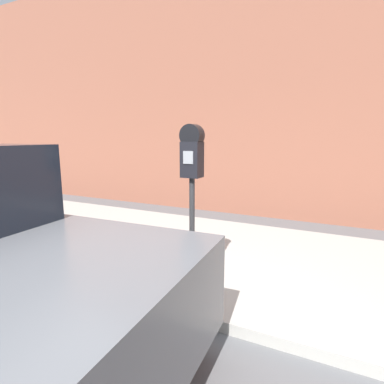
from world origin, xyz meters
name	(u,v)px	position (x,y,z in m)	size (l,w,h in m)	color
ground_plane	(74,370)	(0.00, 0.00, 0.00)	(60.00, 60.00, 0.00)	slate
sidewalk	(204,252)	(0.00, 2.20, 0.05)	(24.00, 2.80, 0.10)	#ADAAA3
building_facade	(257,84)	(0.00, 4.68, 2.55)	(24.00, 0.30, 5.10)	#935642
parking_meter	(192,167)	(0.33, 1.15, 1.29)	(0.20, 0.15, 1.56)	#2D2D30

